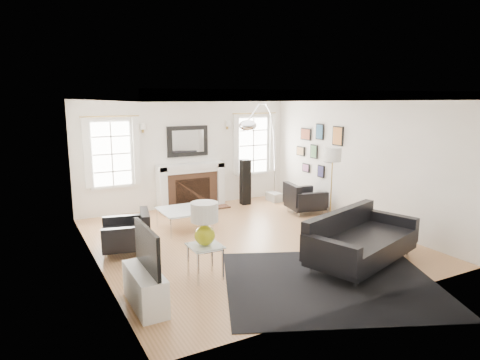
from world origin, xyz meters
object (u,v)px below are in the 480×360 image
fireplace (191,186)px  gourd_lamp (205,221)px  armchair_left (129,234)px  coffee_table (184,211)px  arc_floor_lamp (263,151)px  armchair_right (303,200)px  sofa (358,241)px

fireplace → gourd_lamp: size_ratio=2.56×
fireplace → armchair_left: 3.21m
coffee_table → arc_floor_lamp: size_ratio=0.36×
armchair_right → gourd_lamp: 4.27m
sofa → arc_floor_lamp: size_ratio=0.88×
armchair_left → coffee_table: size_ratio=1.08×
armchair_left → armchair_right: bearing=8.8°
fireplace → gourd_lamp: 4.29m
sofa → arc_floor_lamp: 3.82m
armchair_right → coffee_table: 2.94m
armchair_left → gourd_lamp: size_ratio=1.58×
coffee_table → arc_floor_lamp: bearing=13.7°
sofa → armchair_right: size_ratio=2.35×
arc_floor_lamp → sofa: bearing=-95.5°
sofa → arc_floor_lamp: arc_floor_lamp is taller
sofa → armchair_left: 3.96m
armchair_right → coffee_table: (-2.94, 0.12, 0.07)m
sofa → armchair_right: (1.07, 2.98, -0.05)m
fireplace → armchair_left: size_ratio=1.63×
fireplace → arc_floor_lamp: 1.99m
fireplace → sofa: fireplace is taller
sofa → coffee_table: size_ratio=2.42×
arc_floor_lamp → fireplace: bearing=143.3°
sofa → coffee_table: (-1.87, 3.11, 0.02)m
gourd_lamp → arc_floor_lamp: 4.14m
sofa → coffee_table: bearing=121.0°
fireplace → coffee_table: 1.79m
armchair_left → armchair_right: 4.33m
fireplace → arc_floor_lamp: bearing=-36.7°
coffee_table → armchair_left: bearing=-149.6°
armchair_right → coffee_table: armchair_right is taller
fireplace → arc_floor_lamp: arc_floor_lamp is taller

